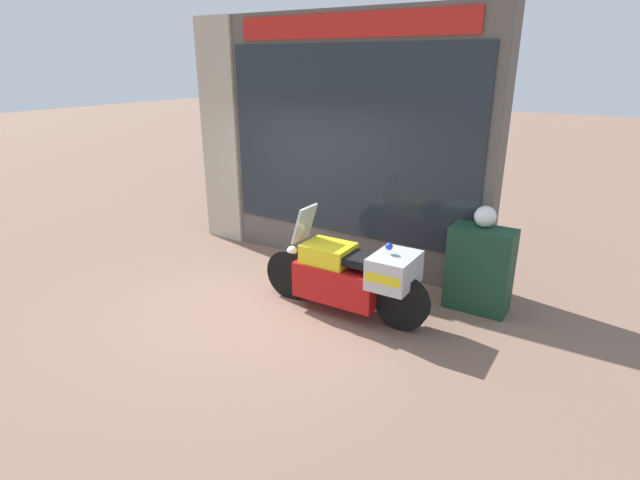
# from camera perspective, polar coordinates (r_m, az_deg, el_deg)

# --- Properties ---
(ground_plane) EXTENTS (60.00, 60.00, 0.00)m
(ground_plane) POSITION_cam_1_polar(r_m,az_deg,el_deg) (6.76, -7.50, -7.18)
(ground_plane) COLOR #7A5B4C
(shop_building) EXTENTS (5.03, 0.55, 3.73)m
(shop_building) POSITION_cam_1_polar(r_m,az_deg,el_deg) (7.94, -0.73, 11.28)
(shop_building) COLOR #56514C
(shop_building) RESTS_ON ground
(window_display) EXTENTS (3.82, 0.30, 2.02)m
(window_display) POSITION_cam_1_polar(r_m,az_deg,el_deg) (7.96, 3.38, 0.95)
(window_display) COLOR slate
(window_display) RESTS_ON ground
(paramedic_motorcycle) EXTENTS (2.30, 0.66, 1.33)m
(paramedic_motorcycle) POSITION_cam_1_polar(r_m,az_deg,el_deg) (6.24, 3.53, -4.03)
(paramedic_motorcycle) COLOR black
(paramedic_motorcycle) RESTS_ON ground
(utility_cabinet) EXTENTS (0.78, 0.43, 1.09)m
(utility_cabinet) POSITION_cam_1_polar(r_m,az_deg,el_deg) (6.68, 17.77, -3.19)
(utility_cabinet) COLOR #193D28
(utility_cabinet) RESTS_ON ground
(white_helmet) EXTENTS (0.27, 0.27, 0.27)m
(white_helmet) POSITION_cam_1_polar(r_m,az_deg,el_deg) (6.52, 18.36, 2.56)
(white_helmet) COLOR white
(white_helmet) RESTS_ON utility_cabinet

